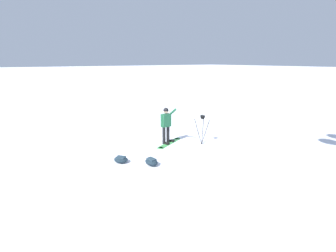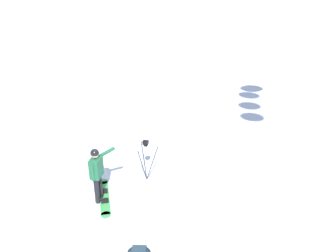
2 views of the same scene
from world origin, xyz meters
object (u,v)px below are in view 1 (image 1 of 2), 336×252
gear_bag_large (151,162)px  camera_tripod (202,124)px  gear_bag_small (121,159)px  snowboarder (166,122)px  snowboard (169,143)px

gear_bag_large → camera_tripod: size_ratio=0.44×
gear_bag_large → camera_tripod: 3.15m
gear_bag_small → gear_bag_large: bearing=134.2°
snowboarder → gear_bag_large: 2.56m
snowboard → gear_bag_large: 2.45m
gear_bag_large → camera_tripod: bearing=-168.1°
snowboarder → camera_tripod: 1.60m
snowboarder → camera_tripod: (-1.23, 1.03, -0.03)m
snowboard → gear_bag_large: (1.87, 1.57, 0.11)m
snowboarder → gear_bag_large: bearing=43.4°
snowboarder → camera_tripod: bearing=140.0°
snowboard → camera_tripod: (-1.11, 0.94, 0.94)m
snowboard → gear_bag_small: (2.68, 0.73, 0.10)m
snowboard → gear_bag_small: bearing=15.3°
gear_bag_large → gear_bag_small: bearing=-45.8°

